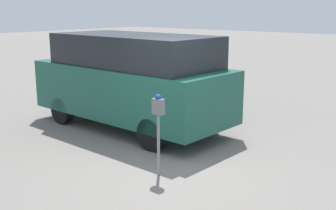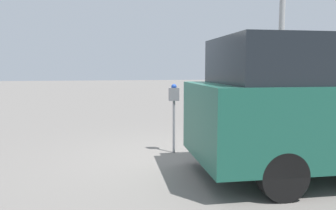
% 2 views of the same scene
% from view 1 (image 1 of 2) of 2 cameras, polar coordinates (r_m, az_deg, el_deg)
% --- Properties ---
extents(ground_plane, '(80.00, 80.00, 0.00)m').
position_cam_1_polar(ground_plane, '(7.71, 0.29, -8.00)').
color(ground_plane, slate).
extents(parking_meter_near, '(0.20, 0.11, 1.40)m').
position_cam_1_polar(parking_meter_near, '(6.90, -1.32, -1.51)').
color(parking_meter_near, gray).
rests_on(parking_meter_near, ground).
extents(parked_van, '(4.90, 2.07, 2.18)m').
position_cam_1_polar(parked_van, '(9.75, -4.95, 3.57)').
color(parked_van, '#195142').
rests_on(parked_van, ground).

